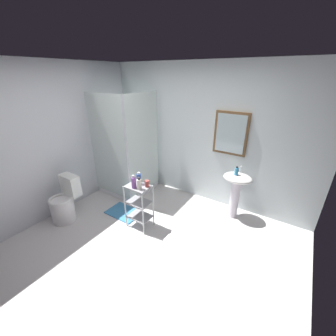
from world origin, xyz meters
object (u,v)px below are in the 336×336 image
object	(u,v)px
shower_stall	(128,171)
bath_mat	(124,212)
conditioner_bottle_purple	(134,182)
shampoo_bottle_blue	(139,179)
hand_soap_bottle	(237,171)
storage_cart	(139,203)
pedestal_sink	(236,187)
toilet	(65,203)
lotion_bottle_white	(139,184)
rinse_cup	(147,184)

from	to	relation	value
shower_stall	bath_mat	world-z (taller)	shower_stall
conditioner_bottle_purple	shampoo_bottle_blue	size ratio (longest dim) A/B	1.05
hand_soap_bottle	shampoo_bottle_blue	xyz separation A→B (m)	(-1.19, -0.98, -0.05)
storage_cart	hand_soap_bottle	world-z (taller)	hand_soap_bottle
pedestal_sink	toilet	bearing A→B (deg)	-145.56
bath_mat	toilet	bearing A→B (deg)	-137.61
conditioner_bottle_purple	lotion_bottle_white	bearing A→B (deg)	8.51
toilet	rinse_cup	distance (m)	1.51
pedestal_sink	lotion_bottle_white	distance (m)	1.61
shampoo_bottle_blue	bath_mat	world-z (taller)	shampoo_bottle_blue
toilet	conditioner_bottle_purple	size ratio (longest dim) A/B	3.71
shower_stall	toilet	world-z (taller)	shower_stall
shower_stall	bath_mat	size ratio (longest dim) A/B	3.33
lotion_bottle_white	conditioner_bottle_purple	size ratio (longest dim) A/B	0.94
lotion_bottle_white	bath_mat	world-z (taller)	lotion_bottle_white
rinse_cup	shower_stall	bearing A→B (deg)	146.85
shower_stall	pedestal_sink	xyz separation A→B (m)	(2.10, 0.34, 0.12)
hand_soap_bottle	conditioner_bottle_purple	distance (m)	1.62
pedestal_sink	storage_cart	world-z (taller)	pedestal_sink
shower_stall	rinse_cup	bearing A→B (deg)	-33.15
storage_cart	shower_stall	bearing A→B (deg)	140.83
shampoo_bottle_blue	bath_mat	xyz separation A→B (m)	(-0.44, 0.03, -0.82)
shampoo_bottle_blue	bath_mat	distance (m)	0.93
pedestal_sink	toilet	size ratio (longest dim) A/B	1.07
rinse_cup	shampoo_bottle_blue	bearing A→B (deg)	178.47
pedestal_sink	lotion_bottle_white	size ratio (longest dim) A/B	4.20
shower_stall	shampoo_bottle_blue	world-z (taller)	shower_stall
toilet	rinse_cup	bearing A→B (deg)	24.85
shower_stall	hand_soap_bottle	bearing A→B (deg)	8.44
shower_stall	conditioner_bottle_purple	size ratio (longest dim) A/B	9.75
toilet	storage_cart	world-z (taller)	toilet
pedestal_sink	shampoo_bottle_blue	size ratio (longest dim) A/B	4.16
hand_soap_bottle	toilet	bearing A→B (deg)	-145.85
pedestal_sink	toilet	distance (m)	2.87
toilet	lotion_bottle_white	bearing A→B (deg)	21.03
storage_cart	conditioner_bottle_purple	xyz separation A→B (m)	(-0.01, -0.07, 0.40)
pedestal_sink	bath_mat	xyz separation A→B (m)	(-1.66, -0.98, -0.57)
storage_cart	lotion_bottle_white	distance (m)	0.40
storage_cart	lotion_bottle_white	bearing A→B (deg)	-35.62
storage_cart	rinse_cup	bearing A→B (deg)	26.40
storage_cart	bath_mat	size ratio (longest dim) A/B	1.23
pedestal_sink	rinse_cup	bearing A→B (deg)	-136.23
pedestal_sink	hand_soap_bottle	size ratio (longest dim) A/B	5.56
shower_stall	pedestal_sink	size ratio (longest dim) A/B	2.47
lotion_bottle_white	shampoo_bottle_blue	size ratio (longest dim) A/B	0.99
hand_soap_bottle	lotion_bottle_white	xyz separation A→B (m)	(-1.08, -1.10, -0.05)
shower_stall	conditioner_bottle_purple	distance (m)	1.26
toilet	lotion_bottle_white	world-z (taller)	lotion_bottle_white
shampoo_bottle_blue	bath_mat	bearing A→B (deg)	175.74
pedestal_sink	bath_mat	bearing A→B (deg)	-149.45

